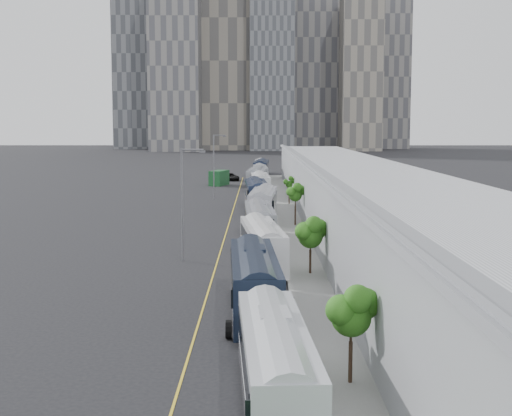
{
  "coord_description": "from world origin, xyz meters",
  "views": [
    {
      "loc": [
        1.93,
        -20.92,
        11.2
      ],
      "look_at": [
        1.67,
        50.24,
        3.0
      ],
      "focal_mm": 50.0,
      "sensor_mm": 36.0,
      "label": 1
    }
  ],
  "objects_px": {
    "street_lamp_near": "(184,197)",
    "shipping_container": "(219,178)",
    "bus_5": "(257,197)",
    "bus_6": "(260,187)",
    "bus_2": "(262,249)",
    "bus_4": "(263,207)",
    "bus_0": "(275,373)",
    "bus_7": "(257,180)",
    "bus_8": "(260,176)",
    "bus_10": "(260,168)",
    "bus_3": "(259,226)",
    "street_lamp_far": "(215,162)",
    "bus_1": "(254,288)",
    "suv": "(231,177)",
    "bus_9": "(261,171)"
  },
  "relations": [
    {
      "from": "bus_9",
      "to": "street_lamp_far",
      "type": "bearing_deg",
      "value": -97.0
    },
    {
      "from": "bus_7",
      "to": "shipping_container",
      "type": "height_order",
      "value": "bus_7"
    },
    {
      "from": "bus_0",
      "to": "bus_3",
      "type": "relative_size",
      "value": 0.98
    },
    {
      "from": "bus_5",
      "to": "bus_6",
      "type": "distance_m",
      "value": 16.52
    },
    {
      "from": "bus_4",
      "to": "bus_10",
      "type": "relative_size",
      "value": 1.13
    },
    {
      "from": "bus_10",
      "to": "street_lamp_far",
      "type": "relative_size",
      "value": 1.22
    },
    {
      "from": "bus_2",
      "to": "street_lamp_near",
      "type": "relative_size",
      "value": 1.36
    },
    {
      "from": "street_lamp_near",
      "to": "shipping_container",
      "type": "relative_size",
      "value": 1.76
    },
    {
      "from": "bus_8",
      "to": "bus_7",
      "type": "bearing_deg",
      "value": -94.73
    },
    {
      "from": "suv",
      "to": "bus_1",
      "type": "bearing_deg",
      "value": -104.38
    },
    {
      "from": "bus_2",
      "to": "bus_4",
      "type": "bearing_deg",
      "value": 83.75
    },
    {
      "from": "street_lamp_far",
      "to": "bus_0",
      "type": "bearing_deg",
      "value": -84.89
    },
    {
      "from": "bus_7",
      "to": "bus_1",
      "type": "bearing_deg",
      "value": -86.29
    },
    {
      "from": "bus_8",
      "to": "bus_10",
      "type": "distance_m",
      "value": 28.27
    },
    {
      "from": "bus_9",
      "to": "street_lamp_near",
      "type": "relative_size",
      "value": 1.5
    },
    {
      "from": "bus_0",
      "to": "shipping_container",
      "type": "relative_size",
      "value": 2.36
    },
    {
      "from": "bus_4",
      "to": "shipping_container",
      "type": "distance_m",
      "value": 51.67
    },
    {
      "from": "suv",
      "to": "bus_10",
      "type": "bearing_deg",
      "value": 55.62
    },
    {
      "from": "bus_4",
      "to": "street_lamp_near",
      "type": "xyz_separation_m",
      "value": [
        -6.68,
        -25.26,
        3.72
      ]
    },
    {
      "from": "bus_5",
      "to": "suv",
      "type": "distance_m",
      "value": 51.11
    },
    {
      "from": "bus_0",
      "to": "bus_4",
      "type": "xyz_separation_m",
      "value": [
        -0.11,
        56.68,
        0.13
      ]
    },
    {
      "from": "bus_0",
      "to": "bus_7",
      "type": "xyz_separation_m",
      "value": [
        -0.97,
        98.02,
        0.15
      ]
    },
    {
      "from": "bus_3",
      "to": "street_lamp_far",
      "type": "height_order",
      "value": "street_lamp_far"
    },
    {
      "from": "bus_6",
      "to": "bus_2",
      "type": "bearing_deg",
      "value": -92.05
    },
    {
      "from": "bus_3",
      "to": "bus_8",
      "type": "relative_size",
      "value": 1.0
    },
    {
      "from": "bus_1",
      "to": "street_lamp_near",
      "type": "distance_m",
      "value": 18.44
    },
    {
      "from": "bus_4",
      "to": "shipping_container",
      "type": "bearing_deg",
      "value": 102.69
    },
    {
      "from": "bus_1",
      "to": "bus_10",
      "type": "bearing_deg",
      "value": 87.0
    },
    {
      "from": "bus_2",
      "to": "street_lamp_far",
      "type": "distance_m",
      "value": 55.03
    },
    {
      "from": "bus_10",
      "to": "street_lamp_near",
      "type": "relative_size",
      "value": 1.29
    },
    {
      "from": "street_lamp_near",
      "to": "street_lamp_far",
      "type": "xyz_separation_m",
      "value": [
        -0.62,
        51.45,
        0.26
      ]
    },
    {
      "from": "bus_9",
      "to": "bus_6",
      "type": "bearing_deg",
      "value": -87.54
    },
    {
      "from": "bus_10",
      "to": "bus_7",
      "type": "bearing_deg",
      "value": -89.81
    },
    {
      "from": "bus_4",
      "to": "suv",
      "type": "relative_size",
      "value": 2.48
    },
    {
      "from": "bus_8",
      "to": "bus_10",
      "type": "height_order",
      "value": "bus_8"
    },
    {
      "from": "bus_3",
      "to": "street_lamp_far",
      "type": "xyz_separation_m",
      "value": [
        -6.84,
        41.72,
        4.08
      ]
    },
    {
      "from": "bus_2",
      "to": "bus_5",
      "type": "bearing_deg",
      "value": 85.02
    },
    {
      "from": "bus_0",
      "to": "bus_3",
      "type": "distance_m",
      "value": 41.17
    },
    {
      "from": "bus_8",
      "to": "street_lamp_near",
      "type": "distance_m",
      "value": 80.31
    },
    {
      "from": "bus_2",
      "to": "bus_3",
      "type": "xyz_separation_m",
      "value": [
        -0.22,
        12.71,
        0.02
      ]
    },
    {
      "from": "bus_0",
      "to": "street_lamp_near",
      "type": "bearing_deg",
      "value": 98.9
    },
    {
      "from": "bus_2",
      "to": "bus_8",
      "type": "xyz_separation_m",
      "value": [
        0.04,
        82.92,
        0.02
      ]
    },
    {
      "from": "bus_5",
      "to": "shipping_container",
      "type": "bearing_deg",
      "value": 97.51
    },
    {
      "from": "bus_1",
      "to": "street_lamp_far",
      "type": "bearing_deg",
      "value": 92.7
    },
    {
      "from": "bus_2",
      "to": "street_lamp_near",
      "type": "bearing_deg",
      "value": 149.47
    },
    {
      "from": "suv",
      "to": "shipping_container",
      "type": "bearing_deg",
      "value": -115.74
    },
    {
      "from": "street_lamp_near",
      "to": "street_lamp_far",
      "type": "relative_size",
      "value": 0.95
    },
    {
      "from": "bus_3",
      "to": "bus_9",
      "type": "height_order",
      "value": "bus_9"
    },
    {
      "from": "bus_2",
      "to": "bus_8",
      "type": "bearing_deg",
      "value": 84.19
    },
    {
      "from": "bus_4",
      "to": "bus_5",
      "type": "distance_m",
      "value": 12.29
    }
  ]
}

